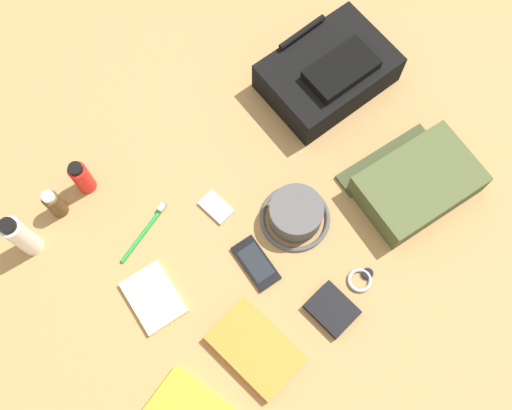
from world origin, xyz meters
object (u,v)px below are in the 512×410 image
at_px(cologne_bottle, 55,204).
at_px(media_player, 216,207).
at_px(wallet, 332,310).
at_px(notepad, 154,298).
at_px(sunscreen_spray, 82,177).
at_px(travel_guidebook, 255,349).
at_px(backpack, 328,73).
at_px(toothbrush, 146,229).
at_px(toothpaste_tube, 21,236).
at_px(toiletry_pouch, 416,183).
at_px(bucket_hat, 296,214).
at_px(cell_phone, 256,263).
at_px(wristwatch, 361,279).

relative_size(cologne_bottle, media_player, 1.18).
relative_size(wallet, notepad, 0.73).
bearing_deg(sunscreen_spray, travel_guidebook, -83.28).
relative_size(backpack, toothbrush, 1.93).
xyz_separation_m(backpack, toothpaste_tube, (-0.88, 0.12, 0.03)).
height_order(media_player, toothbrush, toothbrush).
bearing_deg(backpack, cologne_bottle, 168.58).
distance_m(toiletry_pouch, notepad, 0.72).
distance_m(toothpaste_tube, wallet, 0.77).
bearing_deg(wallet, toothbrush, 111.64).
xyz_separation_m(sunscreen_spray, wallet, (0.27, -0.65, -0.05)).
xyz_separation_m(bucket_hat, wallet, (-0.09, -0.23, -0.02)).
height_order(bucket_hat, toothbrush, bucket_hat).
relative_size(backpack, toiletry_pouch, 1.09).
bearing_deg(toothpaste_tube, cell_phone, -44.42).
height_order(toothpaste_tube, cell_phone, toothpaste_tube).
height_order(toothbrush, notepad, toothbrush).
xyz_separation_m(bucket_hat, notepad, (-0.40, 0.06, -0.03)).
height_order(travel_guidebook, wallet, travel_guidebook).
height_order(travel_guidebook, wristwatch, travel_guidebook).
relative_size(cologne_bottle, wallet, 0.96).
relative_size(bucket_hat, wallet, 1.64).
bearing_deg(bucket_hat, toothbrush, 144.90).
xyz_separation_m(media_player, notepad, (-0.26, -0.09, 0.00)).
bearing_deg(wallet, bucket_hat, 65.24).
relative_size(travel_guidebook, media_player, 2.50).
bearing_deg(sunscreen_spray, bucket_hat, -49.16).
xyz_separation_m(travel_guidebook, toothbrush, (-0.02, 0.41, -0.01)).
bearing_deg(backpack, sunscreen_spray, 166.16).
distance_m(media_player, wallet, 0.39).
relative_size(travel_guidebook, wallet, 2.03).
height_order(backpack, sunscreen_spray, backpack).
relative_size(cell_phone, toothbrush, 0.78).
bearing_deg(toothbrush, cologne_bottle, 127.16).
height_order(toothpaste_tube, travel_guidebook, toothpaste_tube).
bearing_deg(wristwatch, wallet, -174.29).
distance_m(cologne_bottle, travel_guidebook, 0.61).
bearing_deg(notepad, wallet, -37.38).
distance_m(bucket_hat, toothpaste_tube, 0.67).
relative_size(toiletry_pouch, wallet, 2.88).
xyz_separation_m(toiletry_pouch, wristwatch, (-0.27, -0.09, -0.03)).
height_order(backpack, wristwatch, backpack).
bearing_deg(notepad, media_player, 24.50).
distance_m(travel_guidebook, media_player, 0.37).
height_order(sunscreen_spray, media_player, sunscreen_spray).
distance_m(toothpaste_tube, travel_guidebook, 0.62).
distance_m(bucket_hat, toothbrush, 0.38).
distance_m(wallet, notepad, 0.43).
distance_m(wristwatch, toothbrush, 0.55).
bearing_deg(cell_phone, media_player, 85.04).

